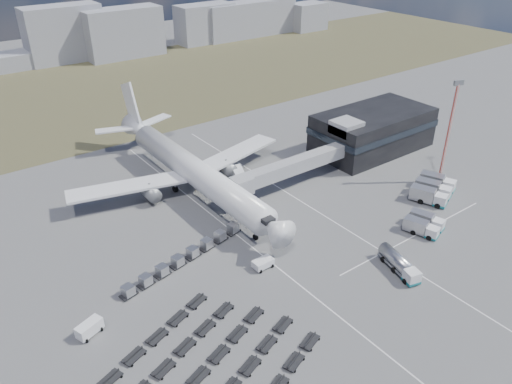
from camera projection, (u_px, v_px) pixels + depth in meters
ground at (286, 263)px, 86.63m from camera, size 420.00×420.00×0.00m
grass_strip at (72, 98)px, 163.55m from camera, size 420.00×90.00×0.01m
lane_markings at (316, 236)px, 93.80m from camera, size 47.12×110.00×0.01m
terminal at (372, 130)px, 125.61m from camera, size 30.40×16.40×11.00m
jet_bridge at (283, 170)px, 106.68m from camera, size 30.30×3.80×7.05m
airliner at (191, 169)px, 106.67m from camera, size 51.59×64.53×17.62m
fuel_tanker at (399, 264)px, 84.07m from camera, size 4.60×9.50×2.98m
pushback_tug at (263, 264)px, 85.19m from camera, size 3.61×2.06×1.58m
utility_van at (89, 329)px, 71.55m from camera, size 4.28×3.00×2.12m
catering_truck at (238, 175)px, 112.51m from camera, size 4.35×6.15×2.61m
service_trucks_near at (424, 224)px, 94.86m from camera, size 7.11×7.82×2.63m
service_trucks_far at (433, 189)px, 106.46m from camera, size 11.98×10.62×3.02m
uld_row at (185, 257)px, 86.43m from camera, size 26.40×7.13×1.80m
floodlight_mast at (448, 134)px, 106.87m from camera, size 2.23×1.81×23.45m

